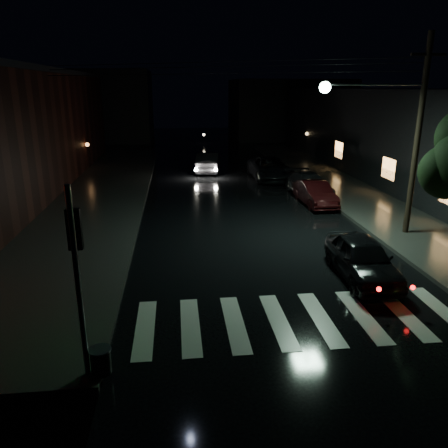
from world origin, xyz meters
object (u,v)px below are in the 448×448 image
object	(u,v)px
parked_car_c	(309,185)
parked_car_d	(270,168)
parked_car_a	(362,258)
parked_car_b	(315,193)
oncoming_car	(208,162)

from	to	relation	value
parked_car_c	parked_car_d	bearing A→B (deg)	99.53
parked_car_a	parked_car_b	xyz separation A→B (m)	(1.37, 9.33, -0.05)
parked_car_b	parked_car_c	world-z (taller)	parked_car_c
parked_car_a	parked_car_d	xyz separation A→B (m)	(0.42, 16.49, 0.06)
parked_car_c	parked_car_d	xyz separation A→B (m)	(-1.26, 4.97, 0.10)
parked_car_d	oncoming_car	bearing A→B (deg)	141.58
parked_car_b	parked_car_a	bearing A→B (deg)	-99.96
parked_car_a	oncoming_car	bearing A→B (deg)	102.67
oncoming_car	parked_car_d	bearing A→B (deg)	149.77
parked_car_a	parked_car_d	world-z (taller)	parked_car_d
parked_car_a	oncoming_car	world-z (taller)	oncoming_car
parked_car_d	oncoming_car	size ratio (longest dim) A/B	1.19
parked_car_c	parked_car_a	bearing A→B (deg)	-102.95
parked_car_d	parked_car_b	bearing A→B (deg)	-83.12
parked_car_b	parked_car_d	world-z (taller)	parked_car_d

